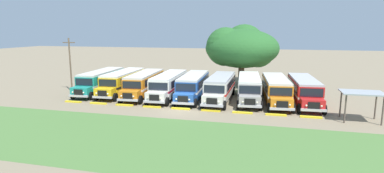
{
  "coord_description": "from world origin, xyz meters",
  "views": [
    {
      "loc": [
        9.06,
        -30.08,
        8.21
      ],
      "look_at": [
        0.0,
        5.18,
        1.6
      ],
      "focal_mm": 29.1,
      "sensor_mm": 36.0,
      "label": 1
    }
  ],
  "objects_px": {
    "parked_bus_slot_6": "(249,87)",
    "waiting_shelter": "(362,95)",
    "parked_bus_slot_2": "(144,83)",
    "parked_bus_slot_7": "(276,89)",
    "parked_bus_slot_3": "(169,84)",
    "broad_shade_tree": "(242,48)",
    "utility_pole": "(70,63)",
    "parked_bus_slot_0": "(101,80)",
    "parked_bus_slot_5": "(220,87)",
    "parked_bus_slot_1": "(123,81)",
    "parked_bus_slot_4": "(193,85)",
    "parked_bus_slot_8": "(304,89)"
  },
  "relations": [
    {
      "from": "parked_bus_slot_6",
      "to": "waiting_shelter",
      "type": "relative_size",
      "value": 3.05
    },
    {
      "from": "parked_bus_slot_1",
      "to": "parked_bus_slot_7",
      "type": "height_order",
      "value": "same"
    },
    {
      "from": "parked_bus_slot_1",
      "to": "parked_bus_slot_2",
      "type": "height_order",
      "value": "same"
    },
    {
      "from": "parked_bus_slot_0",
      "to": "parked_bus_slot_2",
      "type": "xyz_separation_m",
      "value": [
        6.45,
        -0.51,
        0.0
      ]
    },
    {
      "from": "parked_bus_slot_3",
      "to": "parked_bus_slot_7",
      "type": "bearing_deg",
      "value": 88.26
    },
    {
      "from": "parked_bus_slot_1",
      "to": "parked_bus_slot_8",
      "type": "relative_size",
      "value": 1.0
    },
    {
      "from": "parked_bus_slot_3",
      "to": "parked_bus_slot_7",
      "type": "relative_size",
      "value": 0.99
    },
    {
      "from": "parked_bus_slot_3",
      "to": "parked_bus_slot_1",
      "type": "bearing_deg",
      "value": -98.69
    },
    {
      "from": "parked_bus_slot_3",
      "to": "waiting_shelter",
      "type": "height_order",
      "value": "parked_bus_slot_3"
    },
    {
      "from": "parked_bus_slot_3",
      "to": "parked_bus_slot_6",
      "type": "xyz_separation_m",
      "value": [
        9.86,
        0.56,
        0.0
      ]
    },
    {
      "from": "parked_bus_slot_6",
      "to": "parked_bus_slot_5",
      "type": "bearing_deg",
      "value": -84.06
    },
    {
      "from": "parked_bus_slot_6",
      "to": "parked_bus_slot_8",
      "type": "xyz_separation_m",
      "value": [
        6.16,
        -0.03,
        0.0
      ]
    },
    {
      "from": "parked_bus_slot_1",
      "to": "parked_bus_slot_2",
      "type": "xyz_separation_m",
      "value": [
        3.26,
        -0.58,
        0.0
      ]
    },
    {
      "from": "parked_bus_slot_6",
      "to": "parked_bus_slot_7",
      "type": "bearing_deg",
      "value": 78.8
    },
    {
      "from": "parked_bus_slot_2",
      "to": "utility_pole",
      "type": "bearing_deg",
      "value": -93.32
    },
    {
      "from": "parked_bus_slot_4",
      "to": "broad_shade_tree",
      "type": "distance_m",
      "value": 12.24
    },
    {
      "from": "parked_bus_slot_0",
      "to": "parked_bus_slot_8",
      "type": "bearing_deg",
      "value": 86.11
    },
    {
      "from": "parked_bus_slot_2",
      "to": "parked_bus_slot_4",
      "type": "distance_m",
      "value": 6.46
    },
    {
      "from": "parked_bus_slot_6",
      "to": "parked_bus_slot_4",
      "type": "bearing_deg",
      "value": -91.29
    },
    {
      "from": "utility_pole",
      "to": "waiting_shelter",
      "type": "bearing_deg",
      "value": -9.48
    },
    {
      "from": "parked_bus_slot_4",
      "to": "parked_bus_slot_7",
      "type": "bearing_deg",
      "value": 87.3
    },
    {
      "from": "parked_bus_slot_0",
      "to": "parked_bus_slot_4",
      "type": "bearing_deg",
      "value": 84.06
    },
    {
      "from": "parked_bus_slot_2",
      "to": "waiting_shelter",
      "type": "height_order",
      "value": "parked_bus_slot_2"
    },
    {
      "from": "parked_bus_slot_2",
      "to": "broad_shade_tree",
      "type": "xyz_separation_m",
      "value": [
        11.29,
        10.48,
        4.08
      ]
    },
    {
      "from": "parked_bus_slot_3",
      "to": "broad_shade_tree",
      "type": "height_order",
      "value": "broad_shade_tree"
    },
    {
      "from": "parked_bus_slot_0",
      "to": "parked_bus_slot_4",
      "type": "relative_size",
      "value": 1.0
    },
    {
      "from": "parked_bus_slot_2",
      "to": "broad_shade_tree",
      "type": "distance_m",
      "value": 15.93
    },
    {
      "from": "waiting_shelter",
      "to": "parked_bus_slot_0",
      "type": "bearing_deg",
      "value": 167.99
    },
    {
      "from": "parked_bus_slot_3",
      "to": "parked_bus_slot_5",
      "type": "height_order",
      "value": "same"
    },
    {
      "from": "waiting_shelter",
      "to": "parked_bus_slot_8",
      "type": "bearing_deg",
      "value": 124.49
    },
    {
      "from": "parked_bus_slot_3",
      "to": "parked_bus_slot_7",
      "type": "height_order",
      "value": "same"
    },
    {
      "from": "parked_bus_slot_0",
      "to": "parked_bus_slot_5",
      "type": "height_order",
      "value": "same"
    },
    {
      "from": "parked_bus_slot_1",
      "to": "parked_bus_slot_3",
      "type": "height_order",
      "value": "same"
    },
    {
      "from": "parked_bus_slot_1",
      "to": "utility_pole",
      "type": "height_order",
      "value": "utility_pole"
    },
    {
      "from": "parked_bus_slot_1",
      "to": "broad_shade_tree",
      "type": "height_order",
      "value": "broad_shade_tree"
    },
    {
      "from": "parked_bus_slot_8",
      "to": "utility_pole",
      "type": "bearing_deg",
      "value": -93.06
    },
    {
      "from": "parked_bus_slot_2",
      "to": "parked_bus_slot_8",
      "type": "xyz_separation_m",
      "value": [
        19.37,
        0.42,
        0.0
      ]
    },
    {
      "from": "utility_pole",
      "to": "broad_shade_tree",
      "type": "bearing_deg",
      "value": 26.11
    },
    {
      "from": "parked_bus_slot_0",
      "to": "parked_bus_slot_6",
      "type": "bearing_deg",
      "value": 86.13
    },
    {
      "from": "parked_bus_slot_3",
      "to": "parked_bus_slot_8",
      "type": "relative_size",
      "value": 1.0
    },
    {
      "from": "parked_bus_slot_0",
      "to": "broad_shade_tree",
      "type": "relative_size",
      "value": 0.99
    },
    {
      "from": "waiting_shelter",
      "to": "parked_bus_slot_4",
      "type": "bearing_deg",
      "value": 161.09
    },
    {
      "from": "parked_bus_slot_6",
      "to": "parked_bus_slot_7",
      "type": "distance_m",
      "value": 3.1
    },
    {
      "from": "parked_bus_slot_1",
      "to": "parked_bus_slot_5",
      "type": "bearing_deg",
      "value": 83.92
    },
    {
      "from": "broad_shade_tree",
      "to": "parked_bus_slot_0",
      "type": "bearing_deg",
      "value": -150.65
    },
    {
      "from": "parked_bus_slot_6",
      "to": "utility_pole",
      "type": "distance_m",
      "value": 23.82
    },
    {
      "from": "parked_bus_slot_3",
      "to": "broad_shade_tree",
      "type": "bearing_deg",
      "value": 140.39
    },
    {
      "from": "parked_bus_slot_6",
      "to": "utility_pole",
      "type": "height_order",
      "value": "utility_pole"
    },
    {
      "from": "parked_bus_slot_1",
      "to": "parked_bus_slot_4",
      "type": "distance_m",
      "value": 9.73
    },
    {
      "from": "parked_bus_slot_2",
      "to": "waiting_shelter",
      "type": "distance_m",
      "value": 24.46
    }
  ]
}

